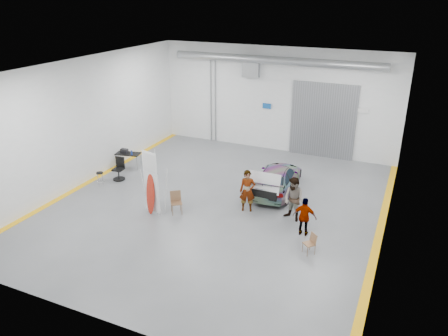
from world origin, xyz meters
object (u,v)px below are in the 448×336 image
at_px(folding_chair_far, 309,247).
at_px(work_table, 127,153).
at_px(person_a, 247,191).
at_px(person_b, 294,199).
at_px(sedan_car, 277,178).
at_px(shop_stool, 100,179).
at_px(surfboard_display, 152,188).
at_px(person_c, 305,217).
at_px(folding_chair_near, 177,207).
at_px(office_chair, 119,170).

relative_size(folding_chair_far, work_table, 0.56).
height_order(person_a, person_b, person_b).
bearing_deg(sedan_car, shop_stool, 15.55).
bearing_deg(work_table, surfboard_display, -43.69).
distance_m(surfboard_display, work_table, 5.69).
height_order(folding_chair_far, shop_stool, folding_chair_far).
bearing_deg(person_a, folding_chair_far, -53.13).
height_order(person_c, shop_stool, person_c).
relative_size(folding_chair_near, office_chair, 0.85).
bearing_deg(person_c, sedan_car, -60.50).
xyz_separation_m(sedan_car, work_table, (-8.18, -0.46, 0.18)).
height_order(folding_chair_near, folding_chair_far, folding_chair_near).
xyz_separation_m(person_a, shop_stool, (-7.45, -0.49, -0.59)).
relative_size(person_b, office_chair, 1.65).
height_order(person_a, work_table, person_a).
xyz_separation_m(person_a, person_c, (2.74, -0.99, -0.14)).
bearing_deg(folding_chair_far, surfboard_display, -139.99).
relative_size(person_a, folding_chair_near, 1.93).
bearing_deg(person_b, folding_chair_far, -39.00).
distance_m(folding_chair_far, office_chair, 10.65).
distance_m(surfboard_display, office_chair, 4.34).
height_order(folding_chair_near, office_chair, office_chair).
bearing_deg(surfboard_display, work_table, 150.16).
bearing_deg(person_c, office_chair, -11.56).
bearing_deg(shop_stool, person_b, 2.98).
bearing_deg(office_chair, sedan_car, 8.41).
distance_m(person_a, office_chair, 7.09).
relative_size(person_c, work_table, 1.13).
xyz_separation_m(person_b, office_chair, (-9.08, 0.50, -0.44)).
bearing_deg(person_a, shop_stool, 164.72).
distance_m(surfboard_display, shop_stool, 4.26).
xyz_separation_m(person_a, work_table, (-7.63, 2.00, -0.12)).
distance_m(sedan_car, work_table, 8.20).
bearing_deg(person_b, folding_chair_near, -140.61).
height_order(surfboard_display, work_table, surfboard_display).
bearing_deg(person_b, office_chair, -161.22).
xyz_separation_m(person_a, folding_chair_near, (-2.64, -1.47, -0.63)).
bearing_deg(shop_stool, person_a, 3.79).
bearing_deg(work_table, sedan_car, 3.21).
bearing_deg(office_chair, surfboard_display, -40.47).
height_order(surfboard_display, folding_chair_near, surfboard_display).
xyz_separation_m(person_b, person_c, (0.71, -0.99, -0.15)).
bearing_deg(office_chair, folding_chair_near, -30.06).
xyz_separation_m(folding_chair_near, shop_stool, (-4.81, 0.97, 0.04)).
distance_m(sedan_car, person_c, 4.09).
xyz_separation_m(surfboard_display, shop_stool, (-3.92, 1.42, -0.86)).
height_order(person_b, folding_chair_far, person_b).
xyz_separation_m(sedan_car, person_b, (1.48, -2.46, 0.31)).
height_order(person_b, person_c, person_b).
bearing_deg(surfboard_display, office_chair, 159.42).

